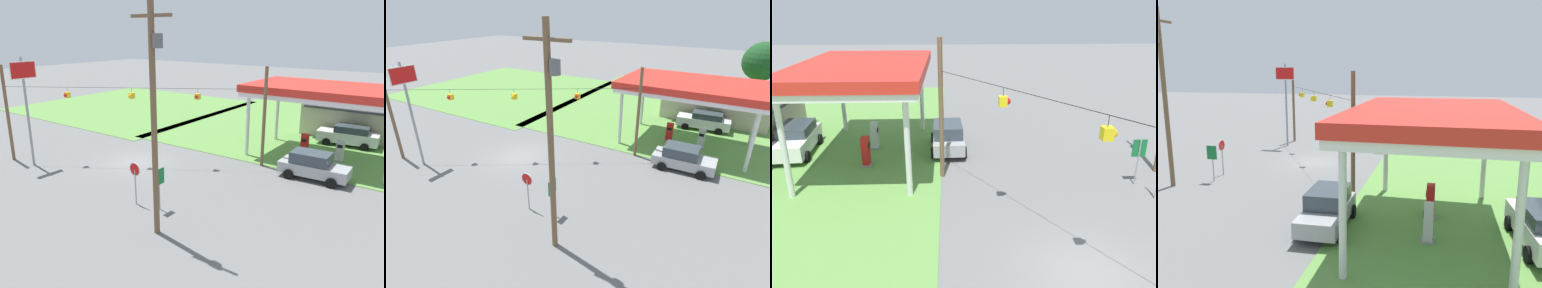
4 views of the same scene
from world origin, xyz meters
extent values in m
plane|color=slate|center=(0.00, 0.00, 0.00)|extent=(160.00, 160.00, 0.00)
cube|color=#5B8E42|center=(12.94, 19.06, 0.02)|extent=(36.00, 28.00, 0.04)
cube|color=#5B8E42|center=(-16.00, 16.00, 0.02)|extent=(24.00, 24.00, 0.04)
cube|color=silver|center=(10.94, 9.31, 4.89)|extent=(11.24, 6.76, 0.35)
cube|color=red|center=(10.94, 9.31, 5.34)|extent=(11.44, 6.96, 0.55)
cylinder|color=silver|center=(5.92, 6.53, 2.36)|extent=(0.28, 0.28, 4.72)
cylinder|color=silver|center=(15.96, 6.53, 2.36)|extent=(0.28, 0.28, 4.72)
cylinder|color=silver|center=(5.92, 12.09, 2.36)|extent=(0.28, 0.28, 4.72)
cylinder|color=silver|center=(15.96, 12.09, 2.36)|extent=(0.28, 0.28, 4.72)
cube|color=#B2A893|center=(12.08, 19.06, 1.57)|extent=(10.37, 7.59, 3.15)
cube|color=#333338|center=(12.08, 19.06, 3.27)|extent=(10.67, 7.89, 0.24)
cube|color=#333338|center=(12.08, 14.92, 2.90)|extent=(9.34, 0.70, 0.20)
cube|color=gray|center=(9.57, 9.31, 0.06)|extent=(0.71, 0.56, 0.12)
cube|color=red|center=(9.57, 9.31, 0.92)|extent=(0.55, 0.40, 1.60)
cube|color=black|center=(9.57, 9.09, 1.24)|extent=(0.39, 0.03, 0.24)
cube|color=gray|center=(12.30, 9.31, 0.06)|extent=(0.71, 0.56, 0.12)
cube|color=silver|center=(12.30, 9.31, 0.92)|extent=(0.55, 0.40, 1.60)
cube|color=black|center=(12.30, 9.09, 1.24)|extent=(0.39, 0.03, 0.24)
cube|color=#9E9EA3|center=(11.92, 4.70, 0.70)|extent=(4.53, 2.01, 0.73)
cube|color=#333D47|center=(11.65, 4.69, 1.44)|extent=(2.51, 1.79, 0.74)
cylinder|color=black|center=(13.27, 5.70, 0.34)|extent=(0.69, 0.24, 0.68)
cylinder|color=black|center=(13.34, 3.81, 0.34)|extent=(0.69, 0.24, 0.68)
cylinder|color=black|center=(10.50, 5.59, 0.34)|extent=(0.69, 0.24, 0.68)
cylinder|color=black|center=(10.57, 3.71, 0.34)|extent=(0.69, 0.24, 0.68)
cube|color=white|center=(11.66, 13.92, 0.78)|extent=(5.03, 2.23, 0.88)
cube|color=#333D47|center=(11.95, 13.94, 1.50)|extent=(2.82, 1.91, 0.57)
cylinder|color=black|center=(10.22, 12.85, 0.34)|extent=(0.70, 0.27, 0.68)
cylinder|color=black|center=(10.07, 14.74, 0.34)|extent=(0.70, 0.27, 0.68)
cylinder|color=black|center=(13.25, 13.09, 0.34)|extent=(0.70, 0.27, 0.68)
cylinder|color=black|center=(13.10, 14.98, 0.34)|extent=(0.70, 0.27, 0.68)
cylinder|color=#99999E|center=(5.09, -5.03, 1.05)|extent=(0.08, 0.08, 2.10)
cylinder|color=white|center=(5.09, -5.03, 2.10)|extent=(0.80, 0.03, 0.80)
cylinder|color=red|center=(5.09, -5.03, 2.10)|extent=(0.70, 0.03, 0.70)
cylinder|color=gray|center=(-5.63, -4.77, 3.90)|extent=(0.18, 0.18, 7.80)
cube|color=white|center=(-5.53, -4.77, 6.90)|extent=(0.06, 1.91, 1.19)
cube|color=red|center=(-5.53, -4.77, 6.90)|extent=(0.07, 1.79, 1.07)
cylinder|color=gray|center=(6.62, -4.76, 1.20)|extent=(0.07, 0.07, 2.40)
cube|color=#146B33|center=(6.67, -4.76, 1.95)|extent=(0.04, 0.70, 0.90)
cylinder|color=brown|center=(8.13, -6.70, 5.43)|extent=(0.28, 0.28, 10.86)
cube|color=brown|center=(8.13, -6.70, 10.06)|extent=(2.20, 0.14, 0.14)
cylinder|color=#59595B|center=(8.48, -6.70, 9.06)|extent=(0.44, 0.44, 0.60)
cylinder|color=brown|center=(-7.99, -5.00, 3.59)|extent=(0.24, 0.24, 7.18)
cylinder|color=brown|center=(7.99, 5.00, 3.59)|extent=(0.24, 0.24, 7.18)
cylinder|color=black|center=(0.00, 0.00, 5.60)|extent=(15.99, 10.02, 0.02)
cylinder|color=black|center=(-4.00, -2.50, 5.42)|extent=(0.02, 0.02, 0.35)
cube|color=yellow|center=(-4.00, -2.50, 5.05)|extent=(0.32, 0.32, 0.40)
sphere|color=red|center=(-4.00, -2.67, 5.05)|extent=(0.28, 0.28, 0.28)
cylinder|color=black|center=(0.00, 0.00, 5.42)|extent=(0.02, 0.02, 0.35)
cube|color=yellow|center=(0.00, 0.00, 5.05)|extent=(0.32, 0.32, 0.40)
sphere|color=yellow|center=(0.00, -0.17, 5.05)|extent=(0.28, 0.28, 0.28)
cylinder|color=black|center=(4.00, 2.50, 5.42)|extent=(0.02, 0.02, 0.35)
cube|color=yellow|center=(4.00, 2.50, 5.05)|extent=(0.32, 0.32, 0.40)
sphere|color=red|center=(4.00, 2.33, 5.05)|extent=(0.28, 0.28, 0.28)
cylinder|color=#4C3828|center=(15.51, 28.68, 1.46)|extent=(0.44, 0.44, 2.91)
sphere|color=#19471E|center=(15.51, 28.68, 4.82)|extent=(4.76, 4.76, 4.76)
camera|label=1|loc=(19.15, -18.83, 9.42)|focal=35.00mm
camera|label=2|loc=(15.19, -16.26, 11.21)|focal=28.00mm
camera|label=3|loc=(-10.16, 4.61, 8.55)|focal=35.00mm
camera|label=4|loc=(27.56, 9.63, 7.22)|focal=35.00mm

